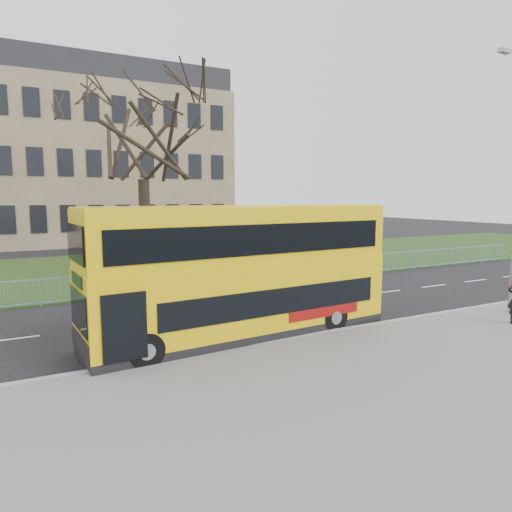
% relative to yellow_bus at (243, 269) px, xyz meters
% --- Properties ---
extents(ground, '(120.00, 120.00, 0.00)m').
position_rel_yellow_bus_xyz_m(ground, '(2.64, 0.51, -2.12)').
color(ground, black).
rests_on(ground, ground).
extents(pavement, '(80.00, 10.50, 0.12)m').
position_rel_yellow_bus_xyz_m(pavement, '(2.64, -6.24, -2.06)').
color(pavement, slate).
rests_on(pavement, ground).
extents(kerb, '(80.00, 0.20, 0.14)m').
position_rel_yellow_bus_xyz_m(kerb, '(2.64, -1.04, -2.05)').
color(kerb, '#949496').
rests_on(kerb, ground).
extents(grass_verge, '(80.00, 15.40, 0.08)m').
position_rel_yellow_bus_xyz_m(grass_verge, '(2.64, 14.81, -2.08)').
color(grass_verge, '#1F3714').
rests_on(grass_verge, ground).
extents(guard_railing, '(40.00, 0.12, 1.10)m').
position_rel_yellow_bus_xyz_m(guard_railing, '(2.64, 7.11, -1.57)').
color(guard_railing, '#74AECE').
rests_on(guard_railing, ground).
extents(bare_tree, '(8.39, 8.39, 11.98)m').
position_rel_yellow_bus_xyz_m(bare_tree, '(-0.36, 10.51, 3.95)').
color(bare_tree, black).
rests_on(bare_tree, grass_verge).
extents(civic_building, '(30.00, 15.00, 14.00)m').
position_rel_yellow_bus_xyz_m(civic_building, '(-2.36, 35.51, 4.88)').
color(civic_building, '#7B674E').
rests_on(civic_building, ground).
extents(yellow_bus, '(9.57, 2.90, 3.95)m').
position_rel_yellow_bus_xyz_m(yellow_bus, '(0.00, 0.00, 0.00)').
color(yellow_bus, yellow).
rests_on(yellow_bus, ground).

